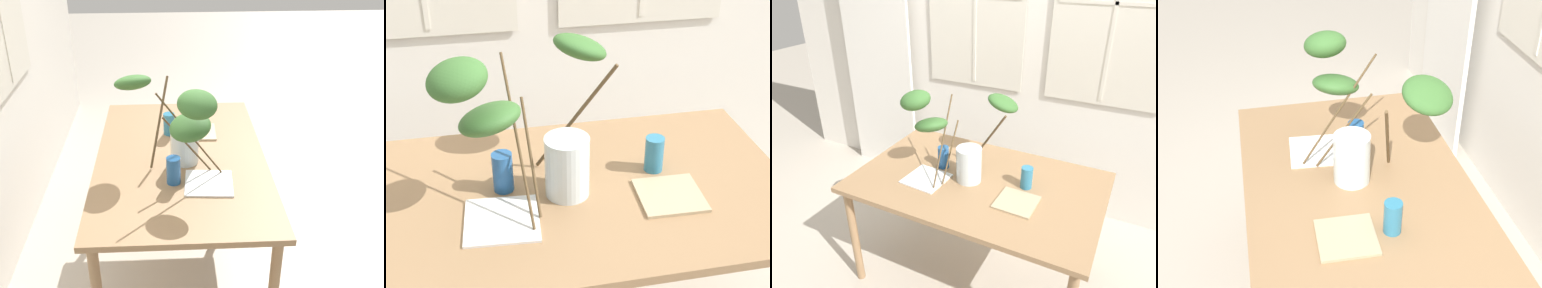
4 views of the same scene
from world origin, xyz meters
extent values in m
cube|color=#93704C|center=(0.00, 0.00, 0.74)|extent=(1.49, 0.94, 0.03)
cylinder|color=#93704C|center=(-0.69, 0.41, 0.36)|extent=(0.05, 0.05, 0.73)
cylinder|color=#93704C|center=(0.69, 0.41, 0.36)|extent=(0.05, 0.05, 0.73)
cylinder|color=silver|center=(-0.05, -0.02, 0.87)|extent=(0.15, 0.15, 0.22)
cylinder|color=silver|center=(-0.05, -0.02, 0.80)|extent=(0.14, 0.14, 0.07)
cylinder|color=brown|center=(0.00, 0.11, 0.98)|extent=(0.28, 0.11, 0.42)
ellipsoid|color=#38662D|center=(0.05, 0.25, 1.19)|extent=(0.27, 0.27, 0.17)
cylinder|color=brown|center=(-0.22, -0.04, 1.00)|extent=(0.06, 0.34, 0.47)
ellipsoid|color=#38662D|center=(-0.38, -0.07, 1.24)|extent=(0.23, 0.21, 0.16)
cylinder|color=brown|center=(-0.17, -0.03, 0.93)|extent=(0.03, 0.25, 0.32)
ellipsoid|color=#38662D|center=(-0.30, -0.04, 1.09)|extent=(0.22, 0.23, 0.16)
cylinder|color=#235693|center=(-0.27, 0.04, 0.83)|extent=(0.07, 0.07, 0.14)
cylinder|color=teal|center=(0.28, 0.06, 0.83)|extent=(0.07, 0.07, 0.13)
cube|color=white|center=(-0.29, -0.13, 0.76)|extent=(0.26, 0.26, 0.01)
cube|color=tan|center=(0.29, -0.11, 0.77)|extent=(0.22, 0.22, 0.01)
camera|label=1|loc=(-2.29, 0.06, 2.07)|focal=44.10mm
camera|label=2|loc=(-0.33, -1.56, 1.90)|focal=51.89mm
camera|label=3|loc=(0.78, -1.72, 1.99)|focal=34.28mm
camera|label=4|loc=(1.68, -0.39, 2.13)|focal=49.43mm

